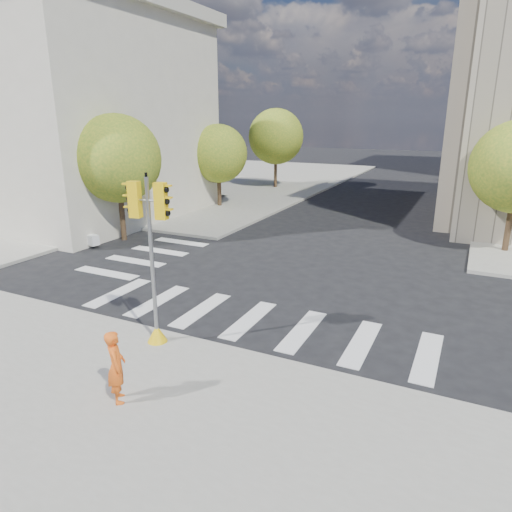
{
  "coord_description": "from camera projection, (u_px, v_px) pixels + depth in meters",
  "views": [
    {
      "loc": [
        5.91,
        -13.91,
        6.23
      ],
      "look_at": [
        0.03,
        -1.78,
        2.1
      ],
      "focal_mm": 32.0,
      "sensor_mm": 36.0,
      "label": 1
    }
  ],
  "objects": [
    {
      "name": "ground",
      "position": [
        277.0,
        299.0,
        16.26
      ],
      "size": [
        160.0,
        160.0,
        0.0
      ],
      "primitive_type": "plane",
      "color": "black",
      "rests_on": "ground"
    },
    {
      "name": "sidewalk_far_left",
      "position": [
        199.0,
        179.0,
        46.94
      ],
      "size": [
        28.0,
        40.0,
        0.15
      ],
      "primitive_type": "cube",
      "color": "gray",
      "rests_on": "ground"
    },
    {
      "name": "classical_building",
      "position": [
        44.0,
        113.0,
        29.59
      ],
      "size": [
        19.0,
        15.0,
        12.7
      ],
      "color": "beige",
      "rests_on": "ground"
    },
    {
      "name": "tree_lw_near",
      "position": [
        117.0,
        159.0,
        22.84
      ],
      "size": [
        4.4,
        4.4,
        6.41
      ],
      "color": "#382616",
      "rests_on": "ground"
    },
    {
      "name": "tree_lw_mid",
      "position": [
        218.0,
        154.0,
        31.58
      ],
      "size": [
        4.0,
        4.0,
        5.77
      ],
      "color": "#382616",
      "rests_on": "ground"
    },
    {
      "name": "tree_lw_far",
      "position": [
        276.0,
        137.0,
        39.96
      ],
      "size": [
        4.8,
        4.8,
        6.95
      ],
      "color": "#382616",
      "rests_on": "ground"
    },
    {
      "name": "tree_re_mid",
      "position": [
        508.0,
        146.0,
        30.79
      ],
      "size": [
        4.6,
        4.6,
        6.66
      ],
      "color": "#382616",
      "rests_on": "ground"
    },
    {
      "name": "tree_re_far",
      "position": [
        502.0,
        144.0,
        41.26
      ],
      "size": [
        4.0,
        4.0,
        5.88
      ],
      "color": "#382616",
      "rests_on": "ground"
    },
    {
      "name": "traffic_signal",
      "position": [
        153.0,
        274.0,
        12.3
      ],
      "size": [
        1.08,
        0.56,
        4.73
      ],
      "rotation": [
        0.0,
        0.0,
        0.15
      ],
      "color": "#E4B40C",
      "rests_on": "sidewalk_near"
    },
    {
      "name": "photographer",
      "position": [
        116.0,
        366.0,
        9.97
      ],
      "size": [
        0.72,
        0.72,
        1.69
      ],
      "primitive_type": "imported",
      "rotation": [
        0.0,
        0.0,
        2.35
      ],
      "color": "orange",
      "rests_on": "sidewalk_near"
    },
    {
      "name": "planter_wall",
      "position": [
        63.0,
        232.0,
        24.06
      ],
      "size": [
        5.96,
        1.6,
        0.5
      ],
      "primitive_type": "cube",
      "rotation": [
        0.0,
        0.0,
        -0.2
      ],
      "color": "silver",
      "rests_on": "sidewalk_left_near"
    }
  ]
}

